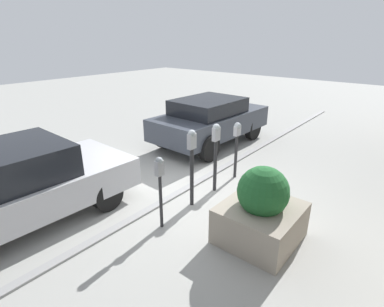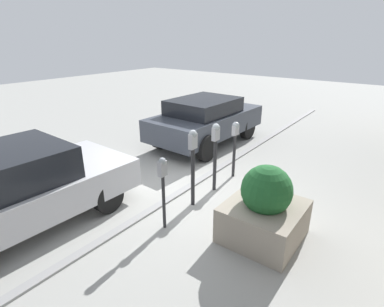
{
  "view_description": "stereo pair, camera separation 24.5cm",
  "coord_description": "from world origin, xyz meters",
  "px_view_note": "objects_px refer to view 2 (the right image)",
  "views": [
    {
      "loc": [
        -4.39,
        -3.72,
        3.13
      ],
      "look_at": [
        0.0,
        -0.13,
        0.91
      ],
      "focal_mm": 28.0,
      "sensor_mm": 36.0,
      "label": 1
    },
    {
      "loc": [
        -4.54,
        -3.53,
        3.13
      ],
      "look_at": [
        0.0,
        -0.13,
        0.91
      ],
      "focal_mm": 28.0,
      "sensor_mm": 36.0,
      "label": 2
    }
  ],
  "objects_px": {
    "parking_meter_second": "(193,157)",
    "parked_car_middle": "(206,119)",
    "parking_meter_nearest": "(163,180)",
    "parking_meter_fourth": "(235,139)",
    "parking_meter_middle": "(215,146)",
    "planter_box": "(265,210)",
    "parked_car_front": "(9,190)"
  },
  "relations": [
    {
      "from": "parking_meter_nearest",
      "to": "parked_car_front",
      "type": "relative_size",
      "value": 0.32
    },
    {
      "from": "parking_meter_middle",
      "to": "parked_car_front",
      "type": "bearing_deg",
      "value": 148.5
    },
    {
      "from": "parking_meter_second",
      "to": "planter_box",
      "type": "bearing_deg",
      "value": -95.02
    },
    {
      "from": "parking_meter_second",
      "to": "parking_meter_fourth",
      "type": "height_order",
      "value": "parking_meter_second"
    },
    {
      "from": "parking_meter_nearest",
      "to": "parking_meter_second",
      "type": "relative_size",
      "value": 0.85
    },
    {
      "from": "parking_meter_second",
      "to": "parked_car_front",
      "type": "xyz_separation_m",
      "value": [
        -2.48,
        2.0,
        -0.28
      ]
    },
    {
      "from": "parking_meter_second",
      "to": "parked_car_middle",
      "type": "xyz_separation_m",
      "value": [
        3.2,
        1.89,
        -0.26
      ]
    },
    {
      "from": "parking_meter_middle",
      "to": "parked_car_front",
      "type": "height_order",
      "value": "parking_meter_middle"
    },
    {
      "from": "parking_meter_nearest",
      "to": "parked_car_middle",
      "type": "xyz_separation_m",
      "value": [
        4.11,
        1.95,
        -0.15
      ]
    },
    {
      "from": "parking_meter_middle",
      "to": "parking_meter_fourth",
      "type": "distance_m",
      "value": 0.85
    },
    {
      "from": "parking_meter_nearest",
      "to": "parking_meter_second",
      "type": "height_order",
      "value": "parking_meter_second"
    },
    {
      "from": "parking_meter_fourth",
      "to": "parked_car_middle",
      "type": "bearing_deg",
      "value": 50.1
    },
    {
      "from": "parking_meter_fourth",
      "to": "parked_car_middle",
      "type": "height_order",
      "value": "parked_car_middle"
    },
    {
      "from": "parking_meter_second",
      "to": "planter_box",
      "type": "distance_m",
      "value": 1.64
    },
    {
      "from": "parking_meter_middle",
      "to": "parking_meter_second",
      "type": "bearing_deg",
      "value": 179.87
    },
    {
      "from": "parking_meter_fourth",
      "to": "planter_box",
      "type": "relative_size",
      "value": 1.05
    },
    {
      "from": "parked_car_front",
      "to": "parked_car_middle",
      "type": "distance_m",
      "value": 5.68
    },
    {
      "from": "parking_meter_nearest",
      "to": "parking_meter_fourth",
      "type": "height_order",
      "value": "parking_meter_fourth"
    },
    {
      "from": "parking_meter_fourth",
      "to": "parked_car_front",
      "type": "relative_size",
      "value": 0.32
    },
    {
      "from": "planter_box",
      "to": "parking_meter_second",
      "type": "bearing_deg",
      "value": 84.98
    },
    {
      "from": "parking_meter_second",
      "to": "parking_meter_fourth",
      "type": "bearing_deg",
      "value": 0.15
    },
    {
      "from": "parking_meter_second",
      "to": "parking_meter_middle",
      "type": "relative_size",
      "value": 1.04
    },
    {
      "from": "parking_meter_second",
      "to": "parked_car_middle",
      "type": "distance_m",
      "value": 3.73
    },
    {
      "from": "parking_meter_middle",
      "to": "parking_meter_fourth",
      "type": "bearing_deg",
      "value": 0.4
    },
    {
      "from": "parked_car_front",
      "to": "parked_car_middle",
      "type": "xyz_separation_m",
      "value": [
        5.68,
        -0.1,
        0.03
      ]
    },
    {
      "from": "parking_meter_nearest",
      "to": "parking_meter_middle",
      "type": "bearing_deg",
      "value": 2.0
    },
    {
      "from": "parking_meter_middle",
      "to": "planter_box",
      "type": "xyz_separation_m",
      "value": [
        -0.92,
        -1.55,
        -0.48
      ]
    },
    {
      "from": "parked_car_middle",
      "to": "parking_meter_fourth",
      "type": "bearing_deg",
      "value": -127.8
    },
    {
      "from": "parking_meter_second",
      "to": "parked_car_front",
      "type": "distance_m",
      "value": 3.19
    },
    {
      "from": "parked_car_front",
      "to": "parking_meter_fourth",
      "type": "bearing_deg",
      "value": -24.03
    },
    {
      "from": "parking_meter_second",
      "to": "parked_car_middle",
      "type": "height_order",
      "value": "parking_meter_second"
    },
    {
      "from": "parking_meter_fourth",
      "to": "parked_car_middle",
      "type": "xyz_separation_m",
      "value": [
        1.58,
        1.89,
        -0.17
      ]
    }
  ]
}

